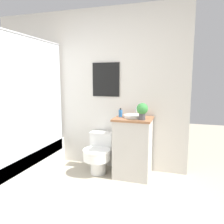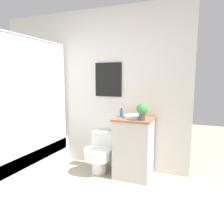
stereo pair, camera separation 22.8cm
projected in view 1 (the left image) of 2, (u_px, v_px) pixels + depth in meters
wall_back at (87, 89)px, 3.57m from camera, size 3.23×0.07×2.50m
shower_area at (18, 159)px, 3.18m from camera, size 0.69×1.55×1.98m
toilet at (99, 152)px, 3.32m from camera, size 0.41×0.54×0.60m
vanity at (133, 147)px, 3.18m from camera, size 0.54×0.48×0.88m
sink at (134, 116)px, 3.13m from camera, size 0.29×0.32×0.13m
soap_bottle at (120, 113)px, 3.18m from camera, size 0.05×0.05×0.13m
potted_plant at (142, 110)px, 2.94m from camera, size 0.16×0.16×0.23m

